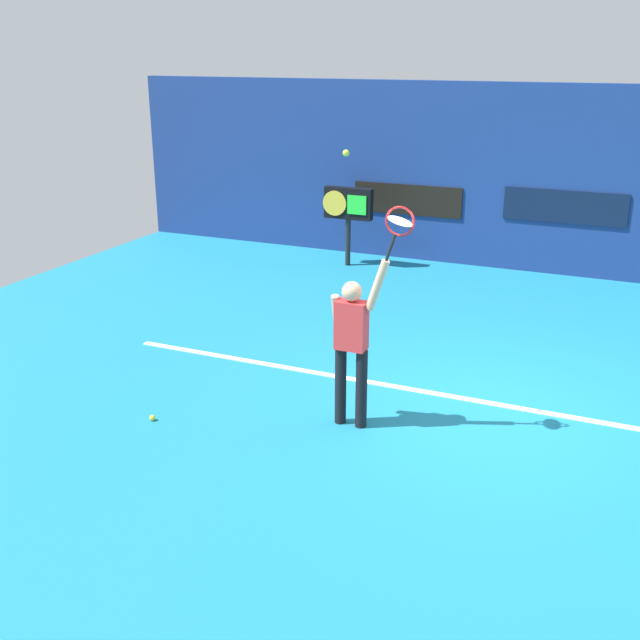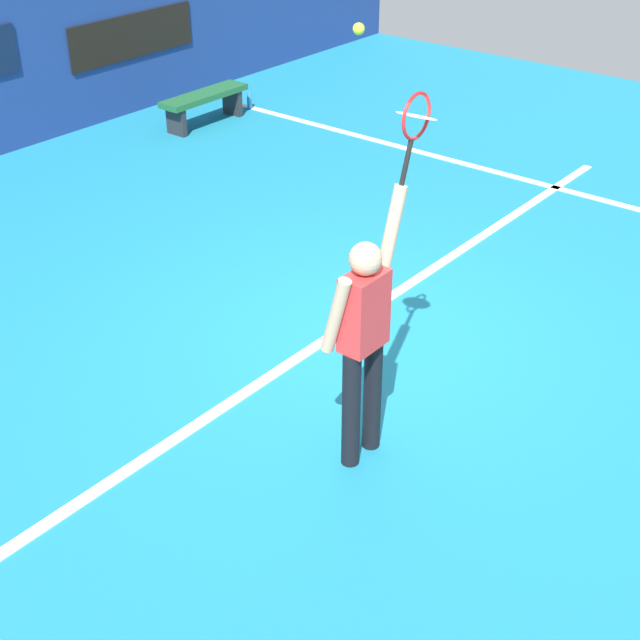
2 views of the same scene
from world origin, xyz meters
The scene contains 9 objects.
ground_plane centered at (0.00, 0.00, 0.00)m, with size 18.00×18.00×0.00m, color teal.
sponsor_banner_starboard centered at (3.00, 6.31, 1.07)m, with size 2.20×0.03×0.60m, color black.
court_baseline centered at (0.00, 0.24, 0.01)m, with size 10.00×0.10×0.01m, color white.
court_sideline centered at (4.11, 2.00, 0.01)m, with size 0.10×7.00×0.01m, color white.
tennis_player centered at (-1.35, -0.92, 1.01)m, with size 0.66×0.31×1.98m.
tennis_racket centered at (-0.85, -0.92, 2.35)m, with size 0.39×0.27×0.63m.
tennis_ball centered at (-1.45, -0.90, 3.03)m, with size 0.07×0.07×0.07m, color #CCE033.
court_bench centered at (3.16, 5.13, 0.34)m, with size 1.40×0.36×0.45m.
water_bottle centered at (4.07, 5.13, 0.12)m, with size 0.07×0.07×0.24m, color #338CD8.
Camera 2 is at (-5.67, -4.01, 4.25)m, focal length 52.10 mm.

